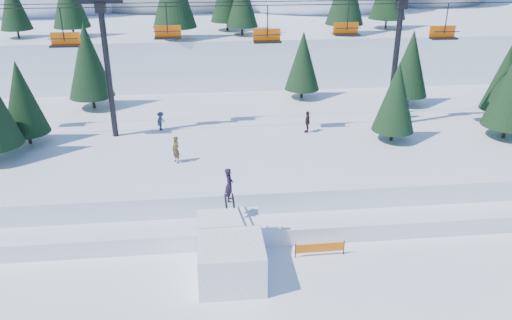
{
  "coord_description": "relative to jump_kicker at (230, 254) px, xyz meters",
  "views": [
    {
      "loc": [
        -2.0,
        -19.4,
        16.42
      ],
      "look_at": [
        0.74,
        6.0,
        5.2
      ],
      "focal_mm": 35.0,
      "sensor_mm": 36.0,
      "label": 1
    }
  ],
  "objects": [
    {
      "name": "banner_far",
      "position": [
        9.75,
        3.8,
        -0.74
      ],
      "size": [
        2.79,
        0.68,
        0.9
      ],
      "color": "black",
      "rests_on": "ground"
    },
    {
      "name": "distant_skiers",
      "position": [
        0.01,
        14.34,
        2.08
      ],
      "size": [
        33.44,
        8.27,
        1.88
      ],
      "color": "#1F393D",
      "rests_on": "mid_shelf"
    },
    {
      "name": "ground",
      "position": [
        0.98,
        -2.75,
        -1.28
      ],
      "size": [
        160.0,
        160.0,
        0.0
      ],
      "primitive_type": "plane",
      "color": "white",
      "rests_on": "ground"
    },
    {
      "name": "chairlift",
      "position": [
        2.11,
        15.29,
        8.04
      ],
      "size": [
        46.0,
        3.21,
        10.28
      ],
      "color": "black",
      "rests_on": "mid_shelf"
    },
    {
      "name": "jump_kicker",
      "position": [
        0.0,
        0.0,
        0.0
      ],
      "size": [
        3.42,
        4.66,
        5.57
      ],
      "color": "white",
      "rests_on": "ground"
    },
    {
      "name": "conifer_stand",
      "position": [
        3.29,
        16.29,
        5.27
      ],
      "size": [
        62.85,
        16.14,
        8.03
      ],
      "color": "black",
      "rests_on": "mid_shelf"
    },
    {
      "name": "banner_near",
      "position": [
        5.13,
        1.12,
        -0.74
      ],
      "size": [
        2.86,
        0.1,
        0.9
      ],
      "color": "black",
      "rests_on": "ground"
    },
    {
      "name": "mid_shelf",
      "position": [
        0.98,
        15.25,
        -0.03
      ],
      "size": [
        70.0,
        22.0,
        2.5
      ],
      "primitive_type": "cube",
      "color": "white",
      "rests_on": "ground"
    },
    {
      "name": "berm",
      "position": [
        0.98,
        5.25,
        -0.73
      ],
      "size": [
        70.0,
        6.0,
        1.1
      ],
      "primitive_type": "cube",
      "color": "white",
      "rests_on": "ground"
    }
  ]
}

